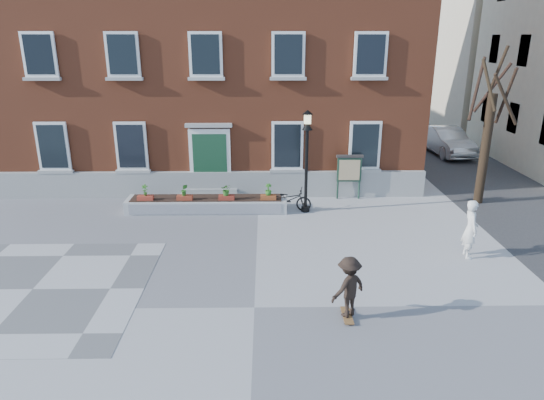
{
  "coord_description": "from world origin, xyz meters",
  "views": [
    {
      "loc": [
        0.29,
        -10.67,
        6.47
      ],
      "look_at": [
        0.5,
        4.0,
        1.5
      ],
      "focal_mm": 32.0,
      "sensor_mm": 36.0,
      "label": 1
    }
  ],
  "objects_px": {
    "bystander": "(470,229)",
    "skateboarder": "(349,287)",
    "lamp_post": "(307,147)",
    "parked_car": "(446,141)",
    "bicycle": "(289,199)",
    "notice_board": "(349,169)"
  },
  "relations": [
    {
      "from": "skateboarder",
      "to": "notice_board",
      "type": "bearing_deg",
      "value": 80.63
    },
    {
      "from": "lamp_post",
      "to": "notice_board",
      "type": "bearing_deg",
      "value": 38.91
    },
    {
      "from": "bicycle",
      "to": "lamp_post",
      "type": "distance_m",
      "value": 2.18
    },
    {
      "from": "bicycle",
      "to": "lamp_post",
      "type": "relative_size",
      "value": 0.44
    },
    {
      "from": "bicycle",
      "to": "parked_car",
      "type": "relative_size",
      "value": 0.37
    },
    {
      "from": "bicycle",
      "to": "parked_car",
      "type": "xyz_separation_m",
      "value": [
        9.46,
        9.38,
        0.32
      ]
    },
    {
      "from": "parked_car",
      "to": "bystander",
      "type": "distance_m",
      "value": 14.29
    },
    {
      "from": "lamp_post",
      "to": "skateboarder",
      "type": "distance_m",
      "value": 7.73
    },
    {
      "from": "bicycle",
      "to": "bystander",
      "type": "bearing_deg",
      "value": -118.6
    },
    {
      "from": "bystander",
      "to": "bicycle",
      "type": "bearing_deg",
      "value": 55.15
    },
    {
      "from": "lamp_post",
      "to": "skateboarder",
      "type": "height_order",
      "value": "lamp_post"
    },
    {
      "from": "bystander",
      "to": "lamp_post",
      "type": "distance_m",
      "value": 6.46
    },
    {
      "from": "lamp_post",
      "to": "skateboarder",
      "type": "bearing_deg",
      "value": -86.84
    },
    {
      "from": "bicycle",
      "to": "notice_board",
      "type": "xyz_separation_m",
      "value": [
        2.54,
        1.4,
        0.81
      ]
    },
    {
      "from": "parked_car",
      "to": "notice_board",
      "type": "xyz_separation_m",
      "value": [
        -6.92,
        -7.98,
        0.49
      ]
    },
    {
      "from": "bystander",
      "to": "lamp_post",
      "type": "height_order",
      "value": "lamp_post"
    },
    {
      "from": "parked_car",
      "to": "bicycle",
      "type": "bearing_deg",
      "value": -140.64
    },
    {
      "from": "bystander",
      "to": "skateboarder",
      "type": "bearing_deg",
      "value": 132.46
    },
    {
      "from": "skateboarder",
      "to": "parked_car",
      "type": "bearing_deg",
      "value": 63.73
    },
    {
      "from": "bystander",
      "to": "skateboarder",
      "type": "xyz_separation_m",
      "value": [
        -4.26,
        -3.38,
        -0.09
      ]
    },
    {
      "from": "notice_board",
      "to": "skateboarder",
      "type": "distance_m",
      "value": 9.2
    },
    {
      "from": "notice_board",
      "to": "skateboarder",
      "type": "bearing_deg",
      "value": -99.37
    }
  ]
}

